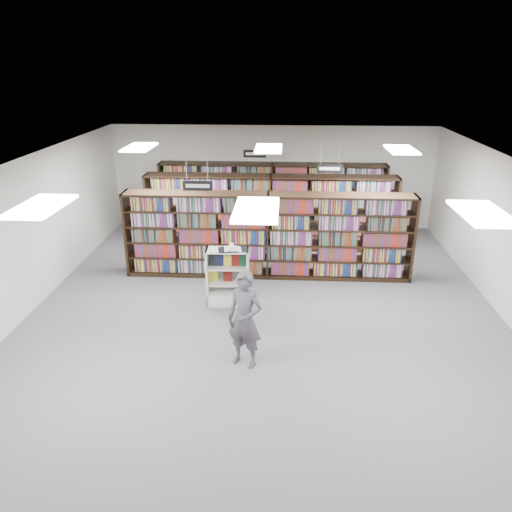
# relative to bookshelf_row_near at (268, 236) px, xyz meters

# --- Properties ---
(floor) EXTENTS (12.00, 12.00, 0.00)m
(floor) POSITION_rel_bookshelf_row_near_xyz_m (0.00, -2.00, -1.05)
(floor) COLOR #5A595F
(floor) RESTS_ON ground
(ceiling) EXTENTS (10.00, 12.00, 0.10)m
(ceiling) POSITION_rel_bookshelf_row_near_xyz_m (0.00, -2.00, 2.15)
(ceiling) COLOR white
(ceiling) RESTS_ON wall_back
(wall_back) EXTENTS (10.00, 0.10, 3.20)m
(wall_back) POSITION_rel_bookshelf_row_near_xyz_m (0.00, 4.00, 0.55)
(wall_back) COLOR silver
(wall_back) RESTS_ON ground
(wall_front) EXTENTS (10.00, 0.10, 3.20)m
(wall_front) POSITION_rel_bookshelf_row_near_xyz_m (0.00, -8.00, 0.55)
(wall_front) COLOR silver
(wall_front) RESTS_ON ground
(wall_left) EXTENTS (0.10, 12.00, 3.20)m
(wall_left) POSITION_rel_bookshelf_row_near_xyz_m (-5.00, -2.00, 0.55)
(wall_left) COLOR silver
(wall_left) RESTS_ON ground
(bookshelf_row_near) EXTENTS (7.00, 0.60, 2.10)m
(bookshelf_row_near) POSITION_rel_bookshelf_row_near_xyz_m (0.00, 0.00, 0.00)
(bookshelf_row_near) COLOR black
(bookshelf_row_near) RESTS_ON floor
(bookshelf_row_mid) EXTENTS (7.00, 0.60, 2.10)m
(bookshelf_row_mid) POSITION_rel_bookshelf_row_near_xyz_m (0.00, 2.00, 0.00)
(bookshelf_row_mid) COLOR black
(bookshelf_row_mid) RESTS_ON floor
(bookshelf_row_far) EXTENTS (7.00, 0.60, 2.10)m
(bookshelf_row_far) POSITION_rel_bookshelf_row_near_xyz_m (0.00, 3.70, 0.00)
(bookshelf_row_far) COLOR black
(bookshelf_row_far) RESTS_ON floor
(aisle_sign_left) EXTENTS (0.65, 0.02, 0.80)m
(aisle_sign_left) POSITION_rel_bookshelf_row_near_xyz_m (-1.50, -1.00, 1.48)
(aisle_sign_left) COLOR #B2B2B7
(aisle_sign_left) RESTS_ON ceiling
(aisle_sign_right) EXTENTS (0.65, 0.02, 0.80)m
(aisle_sign_right) POSITION_rel_bookshelf_row_near_xyz_m (1.50, 1.00, 1.48)
(aisle_sign_right) COLOR #B2B2B7
(aisle_sign_right) RESTS_ON ceiling
(aisle_sign_center) EXTENTS (0.65, 0.02, 0.80)m
(aisle_sign_center) POSITION_rel_bookshelf_row_near_xyz_m (-0.50, 3.00, 1.48)
(aisle_sign_center) COLOR #B2B2B7
(aisle_sign_center) RESTS_ON ceiling
(troffer_front_left) EXTENTS (0.60, 1.20, 0.04)m
(troffer_front_left) POSITION_rel_bookshelf_row_near_xyz_m (-3.00, -5.00, 2.11)
(troffer_front_left) COLOR white
(troffer_front_left) RESTS_ON ceiling
(troffer_front_center) EXTENTS (0.60, 1.20, 0.04)m
(troffer_front_center) POSITION_rel_bookshelf_row_near_xyz_m (0.00, -5.00, 2.11)
(troffer_front_center) COLOR white
(troffer_front_center) RESTS_ON ceiling
(troffer_front_right) EXTENTS (0.60, 1.20, 0.04)m
(troffer_front_right) POSITION_rel_bookshelf_row_near_xyz_m (3.00, -5.00, 2.11)
(troffer_front_right) COLOR white
(troffer_front_right) RESTS_ON ceiling
(troffer_back_left) EXTENTS (0.60, 1.20, 0.04)m
(troffer_back_left) POSITION_rel_bookshelf_row_near_xyz_m (-3.00, 0.00, 2.11)
(troffer_back_left) COLOR white
(troffer_back_left) RESTS_ON ceiling
(troffer_back_center) EXTENTS (0.60, 1.20, 0.04)m
(troffer_back_center) POSITION_rel_bookshelf_row_near_xyz_m (0.00, 0.00, 2.11)
(troffer_back_center) COLOR white
(troffer_back_center) RESTS_ON ceiling
(troffer_back_right) EXTENTS (0.60, 1.20, 0.04)m
(troffer_back_right) POSITION_rel_bookshelf_row_near_xyz_m (3.00, 0.00, 2.11)
(troffer_back_right) COLOR white
(troffer_back_right) RESTS_ON ceiling
(endcap_display) EXTENTS (0.94, 0.50, 1.28)m
(endcap_display) POSITION_rel_bookshelf_row_near_xyz_m (-0.82, -1.57, -0.60)
(endcap_display) COLOR silver
(endcap_display) RESTS_ON floor
(open_book) EXTENTS (0.67, 0.45, 0.13)m
(open_book) POSITION_rel_bookshelf_row_near_xyz_m (-0.70, -1.64, 0.26)
(open_book) COLOR black
(open_book) RESTS_ON endcap_display
(shopper) EXTENTS (0.76, 0.63, 1.78)m
(shopper) POSITION_rel_bookshelf_row_near_xyz_m (-0.26, -3.95, -0.16)
(shopper) COLOR #524B56
(shopper) RESTS_ON floor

